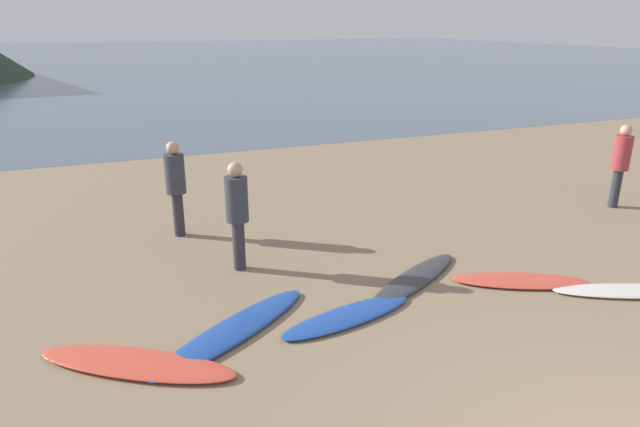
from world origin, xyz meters
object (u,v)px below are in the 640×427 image
object	(u,v)px
surfboard_1	(234,330)
person_1	(176,181)
person_0	(237,208)
person_2	(621,159)
surfboard_3	(415,278)
surfboard_4	(520,281)
surfboard_5	(632,291)
surfboard_0	(136,363)
surfboard_2	(348,316)

from	to	relation	value
surfboard_1	person_1	bearing A→B (deg)	58.95
person_0	person_2	bearing A→B (deg)	-66.22
surfboard_3	person_2	size ratio (longest dim) A/B	1.33
person_0	person_2	world-z (taller)	person_2
surfboard_4	surfboard_5	bearing A→B (deg)	-9.22
surfboard_4	surfboard_5	distance (m)	1.56
surfboard_4	surfboard_5	size ratio (longest dim) A/B	0.88
surfboard_0	surfboard_1	distance (m)	1.25
surfboard_1	person_1	size ratio (longest dim) A/B	1.51
surfboard_5	person_0	size ratio (longest dim) A/B	1.32
surfboard_3	surfboard_4	distance (m)	1.59
surfboard_0	surfboard_3	xyz separation A→B (m)	(4.13, 0.76, -0.01)
surfboard_0	surfboard_4	bearing A→B (deg)	34.63
surfboard_4	surfboard_0	bearing A→B (deg)	-153.71
surfboard_5	person_0	distance (m)	5.99
person_0	surfboard_3	bearing A→B (deg)	-97.97
surfboard_0	person_1	distance (m)	4.29
surfboard_5	person_1	xyz separation A→B (m)	(-5.79, 4.82, 1.00)
surfboard_1	surfboard_4	bearing A→B (deg)	-35.70
surfboard_1	surfboard_3	bearing A→B (deg)	-24.19
surfboard_3	person_0	distance (m)	2.94
surfboard_0	surfboard_4	xyz separation A→B (m)	(5.59, 0.10, -0.01)
surfboard_5	person_1	distance (m)	7.59
surfboard_3	person_2	bearing A→B (deg)	-15.06
surfboard_1	surfboard_2	world-z (taller)	surfboard_1
surfboard_1	surfboard_5	xyz separation A→B (m)	(5.66, -1.09, -0.00)
surfboard_4	person_2	xyz separation A→B (m)	(4.35, 2.20, 1.00)
surfboard_1	surfboard_5	distance (m)	5.76
surfboard_0	surfboard_1	xyz separation A→B (m)	(1.21, 0.30, -0.00)
surfboard_2	person_0	bearing A→B (deg)	102.36
surfboard_4	person_0	xyz separation A→B (m)	(-3.83, 2.08, 1.00)
person_0	person_1	world-z (taller)	person_1
surfboard_4	person_1	size ratio (longest dim) A/B	1.16
surfboard_2	surfboard_4	distance (m)	2.88
surfboard_2	person_0	size ratio (longest dim) A/B	1.17
surfboard_5	surfboard_1	bearing A→B (deg)	-168.08
surfboard_4	surfboard_1	bearing A→B (deg)	-157.41
surfboard_0	surfboard_3	size ratio (longest dim) A/B	1.04
surfboard_1	surfboard_4	world-z (taller)	surfboard_1
person_0	person_1	bearing A→B (deg)	42.84
surfboard_0	surfboard_5	bearing A→B (deg)	27.11
surfboard_1	person_2	size ratio (longest dim) A/B	1.51
surfboard_2	surfboard_4	xyz separation A→B (m)	(2.88, 0.01, 0.00)
person_1	surfboard_4	bearing A→B (deg)	-116.87
surfboard_4	person_0	distance (m)	4.47
surfboard_1	person_0	bearing A→B (deg)	40.75
surfboard_2	person_2	world-z (taller)	person_2
person_1	person_0	bearing A→B (deg)	-145.77
surfboard_3	surfboard_5	size ratio (longest dim) A/B	1.01
surfboard_0	surfboard_1	bearing A→B (deg)	47.67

